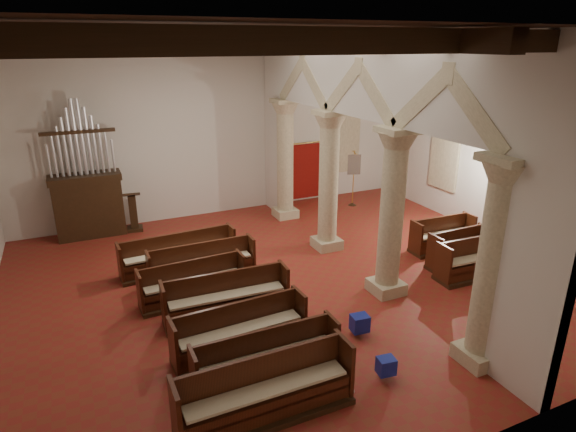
# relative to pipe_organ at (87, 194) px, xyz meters

# --- Properties ---
(floor) EXTENTS (14.00, 14.00, 0.00)m
(floor) POSITION_rel_pipe_organ_xyz_m (4.50, -5.50, -1.37)
(floor) COLOR maroon
(floor) RESTS_ON ground
(ceiling) EXTENTS (14.00, 14.00, 0.00)m
(ceiling) POSITION_rel_pipe_organ_xyz_m (4.50, -5.50, 4.63)
(ceiling) COLOR black
(ceiling) RESTS_ON wall_back
(wall_back) EXTENTS (14.00, 0.02, 6.00)m
(wall_back) POSITION_rel_pipe_organ_xyz_m (4.50, 0.50, 1.63)
(wall_back) COLOR silver
(wall_back) RESTS_ON floor
(wall_front) EXTENTS (14.00, 0.02, 6.00)m
(wall_front) POSITION_rel_pipe_organ_xyz_m (4.50, -11.50, 1.63)
(wall_front) COLOR silver
(wall_front) RESTS_ON floor
(wall_right) EXTENTS (0.02, 12.00, 6.00)m
(wall_right) POSITION_rel_pipe_organ_xyz_m (11.50, -5.50, 1.63)
(wall_right) COLOR silver
(wall_right) RESTS_ON floor
(ceiling_beams) EXTENTS (13.80, 11.80, 0.30)m
(ceiling_beams) POSITION_rel_pipe_organ_xyz_m (4.50, -5.50, 4.45)
(ceiling_beams) COLOR black
(ceiling_beams) RESTS_ON wall_back
(arcade) EXTENTS (0.90, 11.90, 6.00)m
(arcade) POSITION_rel_pipe_organ_xyz_m (6.30, -5.50, 2.19)
(arcade) COLOR beige
(arcade) RESTS_ON floor
(window_right_a) EXTENTS (0.03, 1.00, 2.20)m
(window_right_a) POSITION_rel_pipe_organ_xyz_m (11.48, -7.00, 0.83)
(window_right_a) COLOR #2F6B59
(window_right_a) RESTS_ON wall_right
(window_right_b) EXTENTS (0.03, 1.00, 2.20)m
(window_right_b) POSITION_rel_pipe_organ_xyz_m (11.48, -3.00, 0.83)
(window_right_b) COLOR #2F6B59
(window_right_b) RESTS_ON wall_right
(window_back) EXTENTS (1.00, 0.03, 2.20)m
(window_back) POSITION_rel_pipe_organ_xyz_m (9.50, 0.48, 0.83)
(window_back) COLOR #2F6B59
(window_back) RESTS_ON wall_back
(pipe_organ) EXTENTS (2.10, 0.85, 4.40)m
(pipe_organ) POSITION_rel_pipe_organ_xyz_m (0.00, 0.00, 0.00)
(pipe_organ) COLOR black
(pipe_organ) RESTS_ON floor
(lectern) EXTENTS (0.59, 0.60, 1.35)m
(lectern) POSITION_rel_pipe_organ_xyz_m (1.29, -0.14, -0.81)
(lectern) COLOR #322210
(lectern) RESTS_ON floor
(dossal_curtain) EXTENTS (1.80, 0.07, 2.17)m
(dossal_curtain) POSITION_rel_pipe_organ_xyz_m (8.00, 0.42, -0.21)
(dossal_curtain) COLOR maroon
(dossal_curtain) RESTS_ON floor
(processional_banner) EXTENTS (0.47, 0.59, 2.10)m
(processional_banner) POSITION_rel_pipe_organ_xyz_m (9.12, -0.91, -0.61)
(processional_banner) COLOR black
(processional_banner) RESTS_ON floor
(hymnal_box_a) EXTENTS (0.35, 0.30, 0.32)m
(hymnal_box_a) POSITION_rel_pipe_organ_xyz_m (4.39, -9.66, -1.11)
(hymnal_box_a) COLOR #152196
(hymnal_box_a) RESTS_ON floor
(hymnal_box_b) EXTENTS (0.39, 0.33, 0.36)m
(hymnal_box_b) POSITION_rel_pipe_organ_xyz_m (4.71, -8.29, -1.09)
(hymnal_box_b) COLOR navy
(hymnal_box_b) RESTS_ON floor
(hymnal_box_c) EXTENTS (0.37, 0.32, 0.33)m
(hymnal_box_c) POSITION_rel_pipe_organ_xyz_m (3.18, -6.60, -1.10)
(hymnal_box_c) COLOR navy
(hymnal_box_c) RESTS_ON floor
(tube_heater_a) EXTENTS (1.03, 0.55, 0.11)m
(tube_heater_a) POSITION_rel_pipe_organ_xyz_m (2.99, -9.23, -1.21)
(tube_heater_a) COLOR white
(tube_heater_a) RESTS_ON floor
(tube_heater_b) EXTENTS (0.87, 0.18, 0.09)m
(tube_heater_b) POSITION_rel_pipe_organ_xyz_m (3.14, -9.83, -1.21)
(tube_heater_b) COLOR white
(tube_heater_b) RESTS_ON floor
(nave_pew_0) EXTENTS (2.98, 0.74, 1.09)m
(nave_pew_0) POSITION_rel_pipe_organ_xyz_m (2.04, -9.66, -1.01)
(nave_pew_0) COLOR black
(nave_pew_0) RESTS_ON floor
(nave_pew_1) EXTENTS (2.73, 0.66, 0.97)m
(nave_pew_1) POSITION_rel_pipe_organ_xyz_m (2.41, -8.80, -1.05)
(nave_pew_1) COLOR black
(nave_pew_1) RESTS_ON floor
(nave_pew_2) EXTENTS (2.72, 0.81, 1.04)m
(nave_pew_2) POSITION_rel_pipe_organ_xyz_m (2.24, -7.82, -1.03)
(nave_pew_2) COLOR black
(nave_pew_2) RESTS_ON floor
(nave_pew_3) EXTENTS (2.83, 0.82, 1.04)m
(nave_pew_3) POSITION_rel_pipe_organ_xyz_m (2.41, -6.44, -1.03)
(nave_pew_3) COLOR black
(nave_pew_3) RESTS_ON floor
(nave_pew_4) EXTENTS (2.53, 0.75, 0.98)m
(nave_pew_4) POSITION_rel_pipe_organ_xyz_m (1.91, -5.41, -1.05)
(nave_pew_4) COLOR black
(nave_pew_4) RESTS_ON floor
(nave_pew_5) EXTENTS (2.73, 0.65, 0.98)m
(nave_pew_5) POSITION_rel_pipe_organ_xyz_m (2.39, -4.48, -1.05)
(nave_pew_5) COLOR black
(nave_pew_5) RESTS_ON floor
(nave_pew_6) EXTENTS (3.12, 0.82, 1.00)m
(nave_pew_6) POSITION_rel_pipe_organ_xyz_m (1.97, -3.64, -1.04)
(nave_pew_6) COLOR black
(nave_pew_6) RESTS_ON floor
(aisle_pew_0) EXTENTS (1.98, 0.78, 1.05)m
(aisle_pew_0) POSITION_rel_pipe_organ_xyz_m (8.78, -7.27, -1.02)
(aisle_pew_0) COLOR black
(aisle_pew_0) RESTS_ON floor
(aisle_pew_1) EXTENTS (1.86, 0.72, 1.05)m
(aisle_pew_1) POSITION_rel_pipe_organ_xyz_m (8.96, -6.65, -1.02)
(aisle_pew_1) COLOR black
(aisle_pew_1) RESTS_ON floor
(aisle_pew_2) EXTENTS (2.00, 0.74, 1.00)m
(aisle_pew_2) POSITION_rel_pipe_organ_xyz_m (9.31, -5.57, -1.04)
(aisle_pew_2) COLOR black
(aisle_pew_2) RESTS_ON floor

